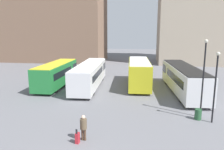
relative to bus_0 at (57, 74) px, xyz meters
name	(u,v)px	position (x,y,z in m)	size (l,w,h in m)	color
bus_0	(57,74)	(0.00, 0.00, 0.00)	(2.60, 9.55, 2.92)	#237A38
bus_1	(90,74)	(4.21, 0.30, 0.01)	(3.14, 12.01, 2.91)	silver
bus_2	(139,72)	(10.29, 1.58, 0.17)	(3.12, 9.48, 3.25)	gold
bus_3	(183,78)	(15.31, -0.71, 0.05)	(3.61, 12.36, 2.98)	silver
traveler	(83,125)	(7.21, -13.34, -0.59)	(0.46, 0.46, 1.67)	#4C3828
suitcase	(77,138)	(6.93, -13.78, -1.24)	(0.24, 0.33, 0.97)	#B7232D
lamp_post_0	(216,82)	(16.11, -9.25, 1.60)	(0.28, 0.28, 5.38)	black
lamp_post_1	(204,73)	(15.50, -8.23, 2.04)	(0.28, 0.28, 6.22)	black
trash_bin	(198,114)	(15.19, -8.80, -1.16)	(0.52, 0.52, 0.85)	#285633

